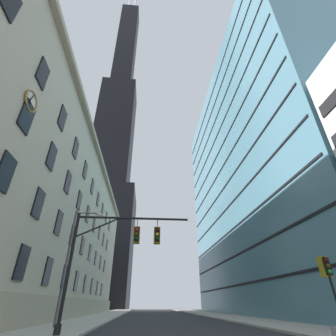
{
  "coord_description": "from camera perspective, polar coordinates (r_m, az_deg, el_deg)",
  "views": [
    {
      "loc": [
        -2.65,
        -10.0,
        1.57
      ],
      "look_at": [
        0.8,
        29.92,
        24.18
      ],
      "focal_mm": 25.81,
      "sensor_mm": 36.0,
      "label": 1
    }
  ],
  "objects": [
    {
      "name": "station_building",
      "position": [
        39.82,
        -30.16,
        -11.22
      ],
      "size": [
        17.35,
        61.59,
        22.87
      ],
      "color": "#BCAF93",
      "rests_on": "ground"
    },
    {
      "name": "street_lamppost",
      "position": [
        21.88,
        -21.66,
        -18.14
      ],
      "size": [
        2.36,
        0.32,
        8.47
      ],
      "color": "#47474C",
      "rests_on": "sidewalk_left"
    },
    {
      "name": "glass_office_midrise",
      "position": [
        50.74,
        21.02,
        -1.06
      ],
      "size": [
        16.25,
        50.94,
        48.04
      ],
      "color": "teal",
      "rests_on": "ground"
    },
    {
      "name": "traffic_signal_mast",
      "position": [
        16.06,
        -11.16,
        -17.4
      ],
      "size": [
        7.33,
        0.63,
        6.58
      ],
      "color": "black",
      "rests_on": "sidewalk_left"
    },
    {
      "name": "traffic_light_near_right",
      "position": [
        16.44,
        33.38,
        -19.63
      ],
      "size": [
        0.4,
        0.63,
        3.7
      ],
      "color": "black",
      "rests_on": "sidewalk_right"
    },
    {
      "name": "dark_skyscraper",
      "position": [
        113.92,
        -13.18,
        2.42
      ],
      "size": [
        24.31,
        24.31,
        199.79
      ],
      "color": "black",
      "rests_on": "ground"
    }
  ]
}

